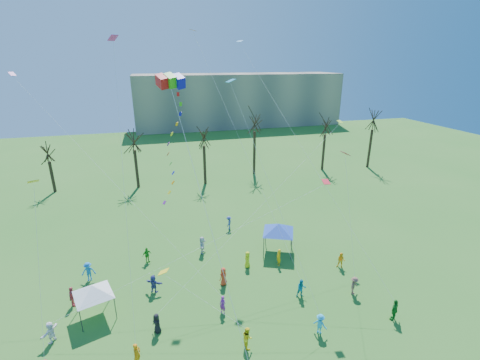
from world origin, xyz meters
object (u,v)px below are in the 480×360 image
object	(u,v)px
distant_building	(239,100)
big_box_kite	(177,151)
canopy_tent_blue	(279,228)
canopy_tent_white	(92,290)

from	to	relation	value
distant_building	big_box_kite	distance (m)	80.09
big_box_kite	canopy_tent_blue	size ratio (longest dim) A/B	4.64
big_box_kite	canopy_tent_blue	distance (m)	15.82
distant_building	canopy_tent_white	bearing A→B (deg)	-112.95
distant_building	canopy_tent_white	size ratio (longest dim) A/B	16.91
distant_building	canopy_tent_blue	size ratio (longest dim) A/B	15.51
canopy_tent_white	big_box_kite	bearing A→B (deg)	-9.37
big_box_kite	canopy_tent_white	xyz separation A→B (m)	(-6.92, 1.14, -10.71)
distant_building	big_box_kite	bearing A→B (deg)	-108.05
canopy_tent_white	canopy_tent_blue	world-z (taller)	canopy_tent_blue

